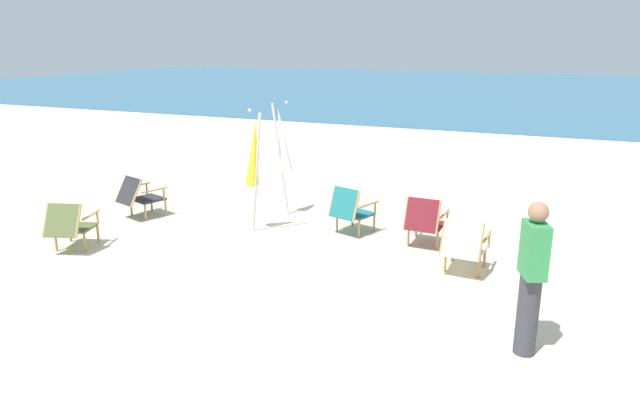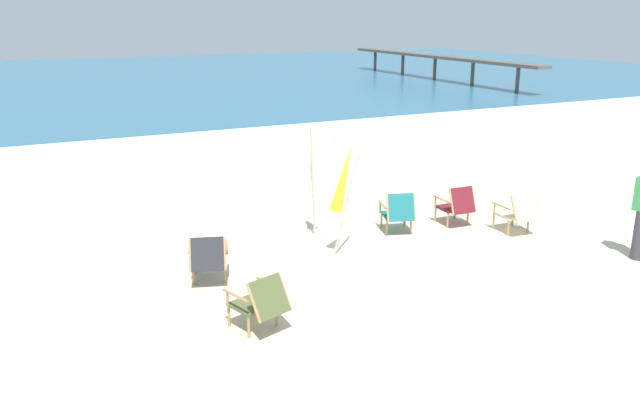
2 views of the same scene
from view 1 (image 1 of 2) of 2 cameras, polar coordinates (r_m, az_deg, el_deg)
The scene contains 11 objects.
ground_plane at distance 8.90m, azimuth -5.37°, elevation -5.07°, with size 80.00×80.00×0.00m, color beige.
sea at distance 40.62m, azimuth 17.85°, elevation 10.49°, with size 80.00×40.00×0.10m, color #2D6684.
surf_band at distance 20.64m, azimuth 11.84°, elevation 6.61°, with size 80.00×1.10×0.06m, color white.
beach_chair_back_left at distance 9.54m, azimuth -23.74°, elevation -2.26°, with size 0.78×0.89×0.79m.
beach_chair_back_right at distance 10.90m, azimuth -17.63°, elevation 0.44°, with size 0.78×0.90×0.78m.
beach_chair_mid_center at distance 9.51m, azimuth 3.07°, elevation -0.93°, with size 0.75×0.81×0.82m.
beach_chair_far_center at distance 9.07m, azimuth 10.43°, elevation -2.00°, with size 0.62×0.71×0.81m.
beach_chair_front_right at distance 8.13m, azimuth 14.21°, elevation -4.33°, with size 0.62×0.74×0.80m.
umbrella_furled_yellow at distance 9.39m, azimuth -6.59°, elevation 4.63°, with size 0.51×0.46×2.08m.
umbrella_furled_white at distance 10.36m, azimuth -3.78°, elevation 5.84°, with size 0.40×0.43×2.11m.
person_near_chairs at distance 6.15m, azimuth 20.38°, elevation -7.33°, with size 0.31×0.39×1.63m.
Camera 1 is at (4.05, -7.29, 3.13)m, focal length 32.00 mm.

